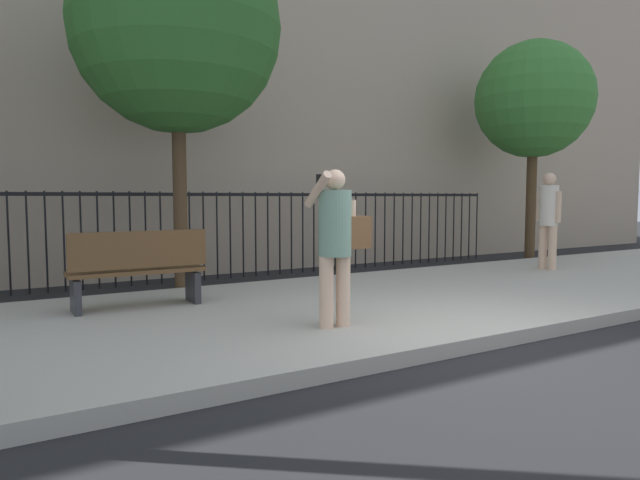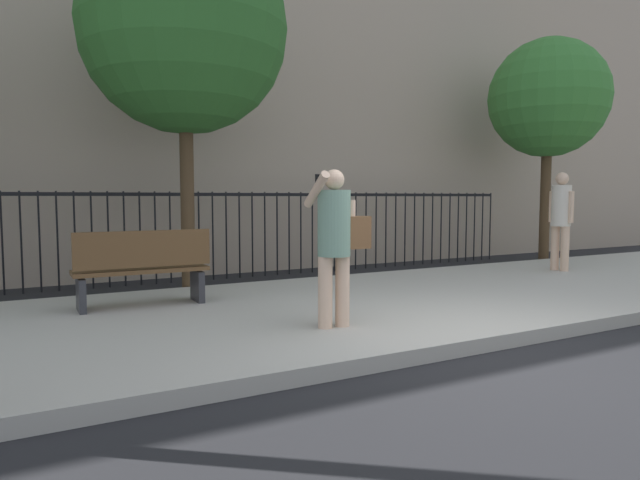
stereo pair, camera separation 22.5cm
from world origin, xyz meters
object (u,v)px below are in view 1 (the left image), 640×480
(pedestrian_on_phone, at_px, (337,236))
(street_bench, at_px, (138,268))
(pedestrian_walking, at_px, (549,214))
(street_tree_near, at_px, (177,29))
(street_tree_mid, at_px, (534,100))

(pedestrian_on_phone, height_order, street_bench, pedestrian_on_phone)
(pedestrian_walking, distance_m, street_bench, 7.45)
(street_tree_near, xyz_separation_m, street_tree_mid, (8.11, 0.13, -0.30))
(street_bench, relative_size, street_tree_mid, 0.32)
(pedestrian_walking, relative_size, street_bench, 1.13)
(pedestrian_on_phone, bearing_deg, street_tree_near, 100.04)
(pedestrian_on_phone, xyz_separation_m, pedestrian_walking, (5.88, 1.87, 0.09))
(pedestrian_on_phone, distance_m, street_tree_mid, 8.69)
(street_tree_near, height_order, street_tree_mid, street_tree_near)
(pedestrian_walking, bearing_deg, street_bench, 178.73)
(pedestrian_walking, distance_m, street_tree_mid, 3.41)
(pedestrian_walking, bearing_deg, street_tree_mid, 45.98)
(pedestrian_on_phone, bearing_deg, street_bench, 127.40)
(pedestrian_on_phone, relative_size, street_tree_near, 0.30)
(pedestrian_walking, xyz_separation_m, street_bench, (-7.43, 0.16, -0.54))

